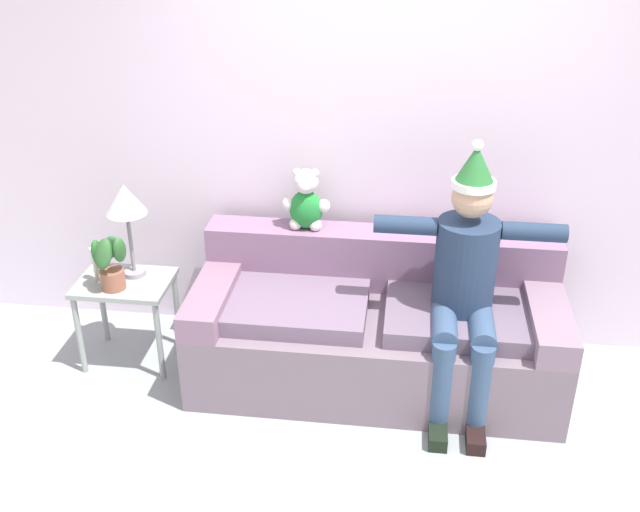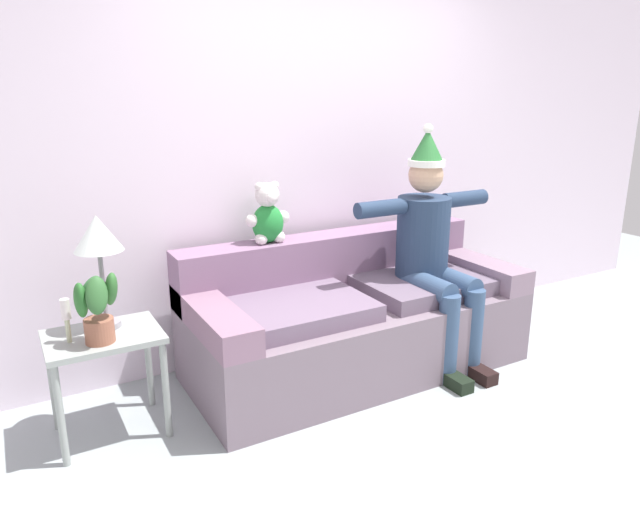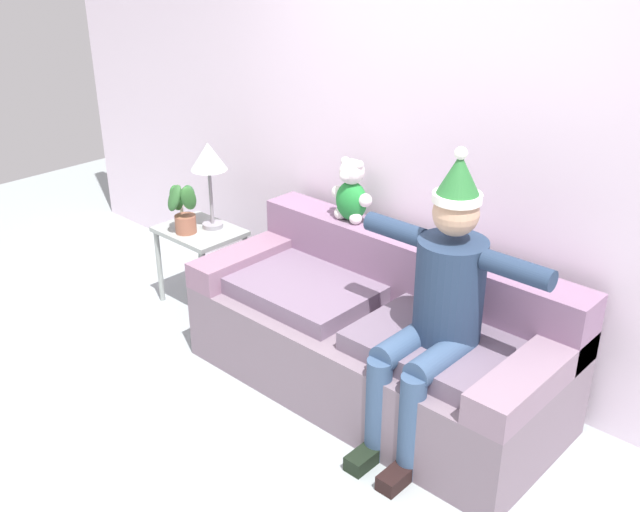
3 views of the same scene
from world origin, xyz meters
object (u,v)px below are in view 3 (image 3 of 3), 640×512
object	(u,v)px
potted_plant	(183,207)
couch	(378,337)
person_seated	(438,303)
candle_tall	(181,205)
side_table	(201,242)
table_lamp	(209,161)
teddy_bear	(351,193)

from	to	relation	value
potted_plant	couch	bearing A→B (deg)	4.58
person_seated	candle_tall	world-z (taller)	person_seated
candle_tall	side_table	bearing A→B (deg)	7.31
couch	table_lamp	distance (m)	1.64
potted_plant	candle_tall	bearing A→B (deg)	148.68
teddy_bear	side_table	distance (m)	1.23
couch	potted_plant	bearing A→B (deg)	-175.42
teddy_bear	couch	bearing A→B (deg)	-32.15
side_table	table_lamp	world-z (taller)	table_lamp
person_seated	side_table	xyz separation A→B (m)	(-2.00, 0.14, -0.32)
person_seated	table_lamp	distance (m)	1.99
candle_tall	potted_plant	bearing A→B (deg)	-31.32
teddy_bear	candle_tall	bearing A→B (deg)	-164.72
table_lamp	potted_plant	world-z (taller)	table_lamp
teddy_bear	side_table	bearing A→B (deg)	-163.60
teddy_bear	potted_plant	bearing A→B (deg)	-159.30
potted_plant	teddy_bear	bearing A→B (deg)	20.70
teddy_bear	candle_tall	xyz separation A→B (m)	(-1.22, -0.33, -0.30)
couch	candle_tall	bearing A→B (deg)	-178.45
teddy_bear	candle_tall	distance (m)	1.30
person_seated	candle_tall	xyz separation A→B (m)	(-2.16, 0.12, -0.09)
couch	teddy_bear	world-z (taller)	teddy_bear
teddy_bear	side_table	xyz separation A→B (m)	(-1.06, -0.31, -0.53)
side_table	potted_plant	xyz separation A→B (m)	(-0.03, -0.10, 0.28)
teddy_bear	candle_tall	size ratio (longest dim) A/B	1.73
person_seated	table_lamp	xyz separation A→B (m)	(-1.96, 0.22, 0.24)
teddy_bear	table_lamp	size ratio (longest dim) A/B	0.65
side_table	person_seated	bearing A→B (deg)	-3.90
table_lamp	candle_tall	xyz separation A→B (m)	(-0.19, -0.10, -0.33)
couch	table_lamp	xyz separation A→B (m)	(-1.48, 0.06, 0.69)
couch	potted_plant	size ratio (longest dim) A/B	5.78
couch	person_seated	world-z (taller)	person_seated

